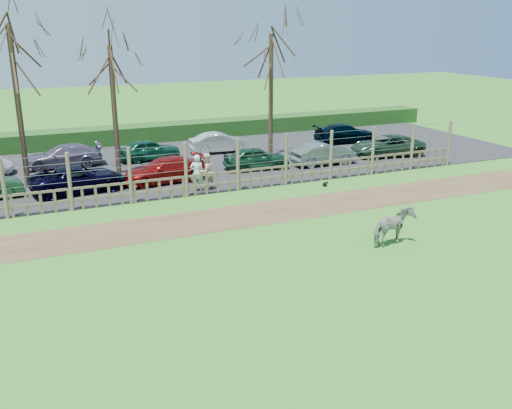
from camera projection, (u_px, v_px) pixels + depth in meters
name	position (u px, v px, depth m)	size (l,w,h in m)	color
ground	(259.00, 261.00, 18.85)	(120.00, 120.00, 0.00)	#59A53F
dirt_strip	(213.00, 220.00, 22.78)	(34.00, 2.80, 0.01)	brown
asphalt	(152.00, 166.00, 31.50)	(44.00, 13.00, 0.04)	#232326
hedge	(126.00, 135.00, 37.45)	(46.00, 2.00, 1.10)	#1E4716
fence	(186.00, 180.00, 25.59)	(30.16, 0.16, 2.50)	brown
tree_left	(14.00, 68.00, 25.57)	(4.80, 4.80, 7.88)	#3D2B1E
tree_mid	(112.00, 79.00, 28.40)	(4.80, 4.80, 6.83)	#3D2B1E
tree_right	(271.00, 66.00, 32.18)	(4.80, 4.80, 7.35)	#3D2B1E
zebra	(394.00, 227.00, 19.99)	(0.73, 1.60, 1.35)	gray
visitor_a	(197.00, 173.00, 26.37)	(0.63, 0.41, 1.72)	silver
visitor_b	(206.00, 172.00, 26.60)	(0.84, 0.65, 1.72)	beige
crow	(325.00, 184.00, 27.47)	(0.29, 0.22, 0.24)	black
car_2	(78.00, 179.00, 26.36)	(1.99, 4.32, 1.20)	black
car_3	(164.00, 170.00, 27.96)	(1.68, 4.13, 1.20)	maroon
car_4	(256.00, 158.00, 30.47)	(1.42, 3.52, 1.20)	#154125
car_5	(324.00, 154.00, 31.49)	(1.27, 3.64, 1.20)	slate
car_6	(387.00, 146.00, 33.61)	(1.99, 4.32, 1.20)	#254229
car_9	(63.00, 156.00, 30.95)	(1.68, 4.13, 1.20)	slate
car_10	(149.00, 150.00, 32.57)	(1.42, 3.52, 1.20)	#10472F
car_11	(220.00, 143.00, 34.50)	(1.27, 3.64, 1.20)	#BBBFB8
car_13	(345.00, 133.00, 37.44)	(1.68, 4.13, 1.20)	black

